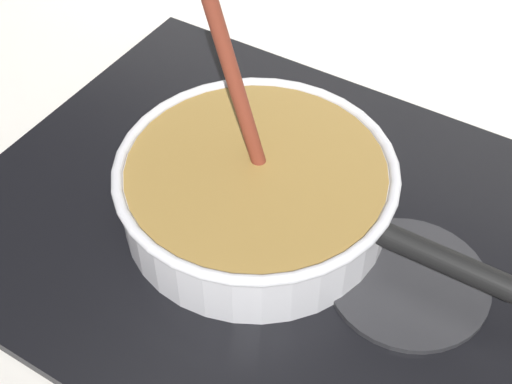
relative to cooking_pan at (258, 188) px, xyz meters
The scene contains 4 objects.
hob_plate 0.04m from the cooking_pan, behind, with size 0.56×0.48×0.01m, color black.
burner_ring 0.03m from the cooking_pan, behind, with size 0.18×0.18×0.01m, color #592D0C.
spare_burner 0.16m from the cooking_pan, ahead, with size 0.15×0.15×0.01m, color #262628.
cooking_pan is the anchor object (origin of this frame).
Camera 1 is at (0.22, -0.20, 0.54)m, focal length 49.76 mm.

